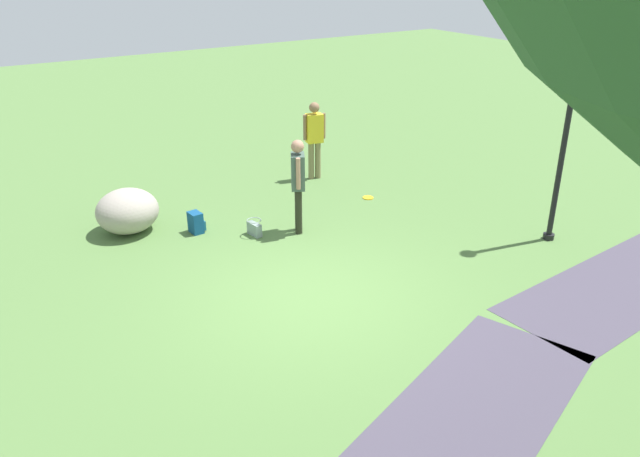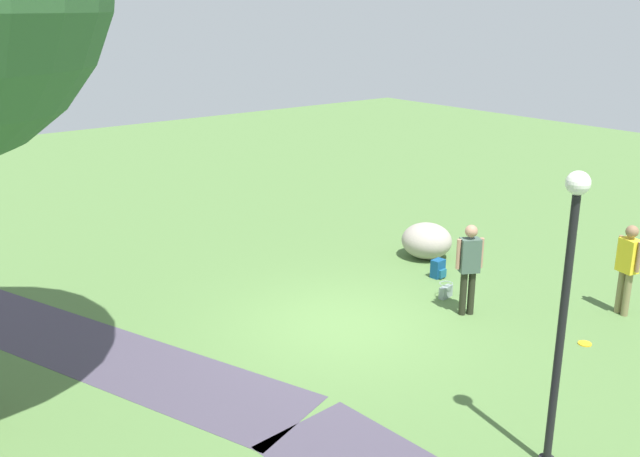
{
  "view_description": "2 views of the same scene",
  "coord_description": "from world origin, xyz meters",
  "views": [
    {
      "loc": [
        4.36,
        6.97,
        4.9
      ],
      "look_at": [
        -0.3,
        -0.27,
        0.97
      ],
      "focal_mm": 35.12,
      "sensor_mm": 36.0,
      "label": 1
    },
    {
      "loc": [
        -8.89,
        7.54,
        5.55
      ],
      "look_at": [
        1.34,
        -0.55,
        1.42
      ],
      "focal_mm": 39.41,
      "sensor_mm": 36.0,
      "label": 2
    }
  ],
  "objects": [
    {
      "name": "lamp_post",
      "position": [
        -4.72,
        0.57,
        2.34
      ],
      "size": [
        0.28,
        0.28,
        3.82
      ],
      "color": "black",
      "rests_on": "ground"
    },
    {
      "name": "ground_plane",
      "position": [
        0.0,
        0.0,
        0.0
      ],
      "size": [
        48.0,
        48.0,
        0.0
      ],
      "primitive_type": "plane",
      "color": "#4E713A"
    },
    {
      "name": "frisbee_on_grass",
      "position": [
        -3.16,
        -2.82,
        0.01
      ],
      "size": [
        0.23,
        0.23,
        0.02
      ],
      "color": "#F3AA19",
      "rests_on": "ground"
    },
    {
      "name": "handbag_on_grass",
      "position": [
        -0.29,
        -2.47,
        0.14
      ],
      "size": [
        0.31,
        0.33,
        0.31
      ],
      "color": "gray",
      "rests_on": "ground"
    },
    {
      "name": "lawn_boulder",
      "position": [
        1.59,
        -3.89,
        0.41
      ],
      "size": [
        1.48,
        1.45,
        0.82
      ],
      "color": "#A0958A",
      "rests_on": "ground"
    },
    {
      "name": "man_near_boulder",
      "position": [
        -2.87,
        -4.49,
        1.02
      ],
      "size": [
        0.51,
        0.32,
        1.75
      ],
      "color": "olive",
      "rests_on": "ground"
    },
    {
      "name": "woman_with_handbag",
      "position": [
        -1.06,
        -2.17,
        1.03
      ],
      "size": [
        0.39,
        0.46,
        1.76
      ],
      "color": "black",
      "rests_on": "ground"
    },
    {
      "name": "backpack_by_boulder",
      "position": [
        0.56,
        -3.17,
        0.19
      ],
      "size": [
        0.28,
        0.3,
        0.4
      ],
      "color": "navy",
      "rests_on": "ground"
    }
  ]
}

